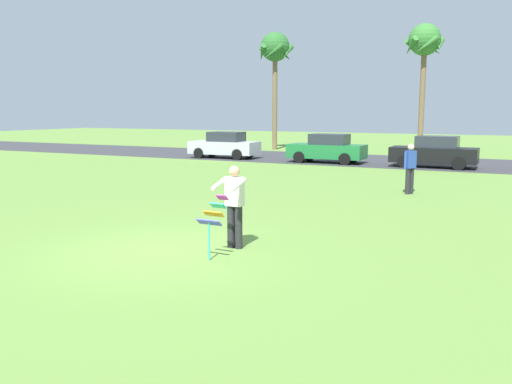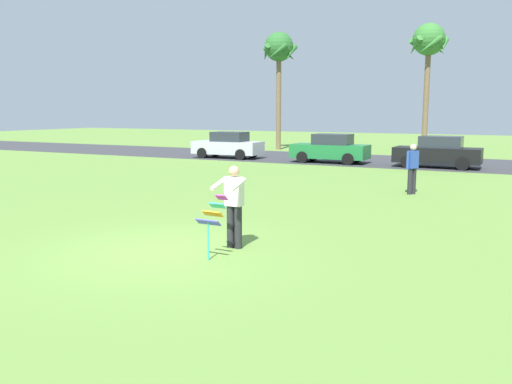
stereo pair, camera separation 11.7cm
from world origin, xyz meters
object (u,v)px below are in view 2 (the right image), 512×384
object	(u,v)px
kite_held	(213,216)
parked_car_black	(438,152)
parked_car_silver	(228,145)
person_walker_near	(412,167)
palm_tree_left_near	(279,52)
parked_car_green	(330,149)
palm_tree_right_near	(429,45)
person_kite_flyer	(234,203)

from	to	relation	value
kite_held	parked_car_black	bearing A→B (deg)	85.77
parked_car_silver	person_walker_near	size ratio (longest dim) A/B	2.45
parked_car_black	palm_tree_left_near	size ratio (longest dim) A/B	0.49
parked_car_green	palm_tree_right_near	size ratio (longest dim) A/B	0.49
parked_car_black	parked_car_silver	bearing A→B (deg)	180.00
parked_car_green	parked_car_silver	bearing A→B (deg)	179.99
palm_tree_right_near	person_kite_flyer	bearing A→B (deg)	-88.41
person_walker_near	parked_car_black	bearing A→B (deg)	92.94
parked_car_black	palm_tree_right_near	size ratio (longest dim) A/B	0.49
parked_car_black	palm_tree_right_near	bearing A→B (deg)	103.44
kite_held	parked_car_black	world-z (taller)	parked_car_black
person_kite_flyer	parked_car_silver	size ratio (longest dim) A/B	0.41
parked_car_black	palm_tree_left_near	bearing A→B (deg)	147.19
person_kite_flyer	palm_tree_left_near	size ratio (longest dim) A/B	0.20
parked_car_silver	person_walker_near	bearing A→B (deg)	-36.51
kite_held	palm_tree_right_near	world-z (taller)	palm_tree_right_near
person_kite_flyer	palm_tree_left_near	xyz separation A→B (m)	(-11.07, 26.57, 6.14)
parked_car_silver	person_walker_near	world-z (taller)	person_walker_near
parked_car_green	kite_held	bearing A→B (deg)	-77.61
kite_held	parked_car_black	xyz separation A→B (m)	(1.43, 19.35, -0.06)
person_kite_flyer	parked_car_green	xyz separation A→B (m)	(-4.25, 18.50, -0.18)
parked_car_green	parked_car_black	size ratio (longest dim) A/B	1.00
parked_car_silver	palm_tree_right_near	world-z (taller)	palm_tree_right_near
parked_car_green	person_walker_near	size ratio (longest dim) A/B	2.43
person_kite_flyer	kite_held	size ratio (longest dim) A/B	1.42
parked_car_silver	parked_car_black	xyz separation A→B (m)	(12.21, -0.00, 0.00)
person_kite_flyer	kite_held	xyz separation A→B (m)	(0.01, -0.85, -0.12)
palm_tree_right_near	parked_car_black	bearing A→B (deg)	-76.56
person_kite_flyer	parked_car_silver	xyz separation A→B (m)	(-10.77, 18.51, -0.18)
parked_car_green	parked_car_black	distance (m)	5.68
palm_tree_left_near	parked_car_green	bearing A→B (deg)	-49.75
person_walker_near	palm_tree_right_near	bearing A→B (deg)	98.22
kite_held	palm_tree_right_near	bearing A→B (deg)	91.55
palm_tree_right_near	person_walker_near	bearing A→B (deg)	-81.78
parked_car_green	palm_tree_right_near	xyz separation A→B (m)	(3.48, 9.24, 6.37)
parked_car_silver	palm_tree_right_near	distance (m)	15.03
kite_held	person_walker_near	world-z (taller)	person_walker_near
parked_car_black	palm_tree_right_near	world-z (taller)	palm_tree_right_near
parked_car_silver	person_walker_near	distance (m)	15.79
parked_car_silver	palm_tree_left_near	size ratio (longest dim) A/B	0.50
parked_car_black	person_walker_near	size ratio (longest dim) A/B	2.43
palm_tree_left_near	person_kite_flyer	bearing A→B (deg)	-67.38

